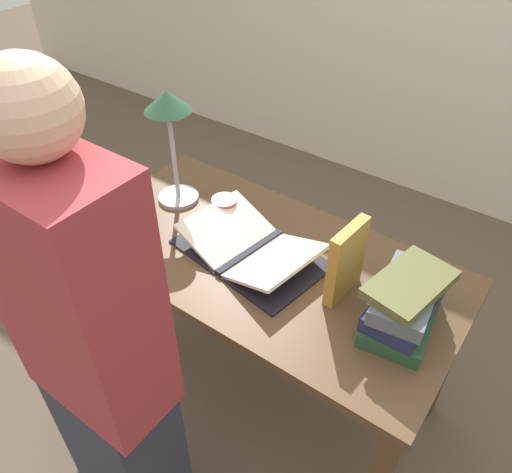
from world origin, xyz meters
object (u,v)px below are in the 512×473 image
at_px(book_stack_tall, 405,303).
at_px(coffee_mug, 225,209).
at_px(open_book, 250,248).
at_px(person_reader, 105,381).
at_px(book_standing_upright, 346,262).
at_px(reading_lamp, 169,120).

height_order(book_stack_tall, coffee_mug, book_stack_tall).
bearing_deg(open_book, book_stack_tall, 9.78).
xyz_separation_m(book_stack_tall, person_reader, (-0.51, -0.67, -0.03)).
distance_m(open_book, person_reader, 0.66).
bearing_deg(book_stack_tall, open_book, -178.81).
bearing_deg(coffee_mug, book_standing_upright, -8.85).
bearing_deg(book_stack_tall, book_standing_upright, 175.60).
bearing_deg(person_reader, book_stack_tall, -127.49).
distance_m(book_standing_upright, person_reader, 0.75).
bearing_deg(person_reader, book_standing_upright, -114.41).
bearing_deg(reading_lamp, person_reader, -58.95).
bearing_deg(reading_lamp, book_stack_tall, -5.21).
relative_size(book_stack_tall, coffee_mug, 2.77).
relative_size(open_book, coffee_mug, 4.85).
distance_m(book_stack_tall, reading_lamp, 1.00).
distance_m(open_book, book_stack_tall, 0.55).
xyz_separation_m(open_book, book_standing_upright, (0.34, 0.03, 0.10)).
bearing_deg(coffee_mug, reading_lamp, -177.11).
xyz_separation_m(book_stack_tall, coffee_mug, (-0.74, 0.10, -0.04)).
height_order(book_standing_upright, reading_lamp, reading_lamp).
bearing_deg(reading_lamp, coffee_mug, 2.89).
bearing_deg(book_stack_tall, coffee_mug, 172.36).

